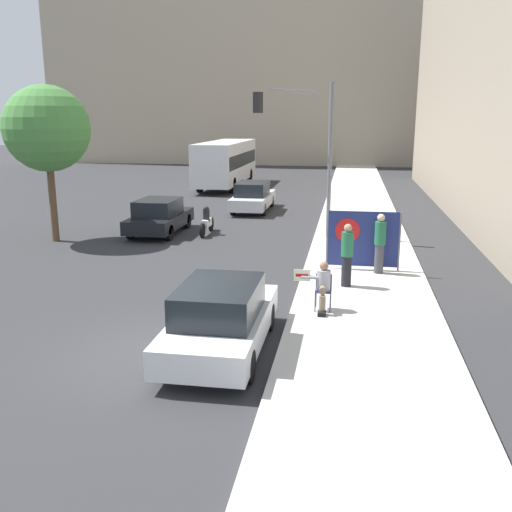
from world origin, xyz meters
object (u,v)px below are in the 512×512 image
(protest_banner, at_px, (362,239))
(traffic_light_pole, at_px, (302,133))
(car_on_road_midblock, at_px, (253,197))
(jogger_on_sidewalk, at_px, (347,255))
(parked_car_curbside, at_px, (221,318))
(seated_protester, at_px, (323,285))
(city_bus_on_road, at_px, (226,161))
(pedestrian_behind, at_px, (380,243))
(motorcycle_on_road, at_px, (207,222))
(car_on_road_nearest, at_px, (159,216))
(street_tree_near_curb, at_px, (47,129))

(protest_banner, bearing_deg, traffic_light_pole, 114.27)
(car_on_road_midblock, bearing_deg, traffic_light_pole, -63.96)
(jogger_on_sidewalk, distance_m, parked_car_curbside, 5.45)
(seated_protester, xyz_separation_m, protest_banner, (1.02, 4.17, 0.30))
(parked_car_curbside, xyz_separation_m, city_bus_on_road, (-6.03, 28.22, 1.06))
(pedestrian_behind, bearing_deg, motorcycle_on_road, -157.55)
(motorcycle_on_road, bearing_deg, parked_car_curbside, -74.43)
(car_on_road_nearest, bearing_deg, jogger_on_sidewalk, -41.55)
(protest_banner, height_order, motorcycle_on_road, protest_banner)
(pedestrian_behind, height_order, traffic_light_pole, traffic_light_pole)
(parked_car_curbside, bearing_deg, city_bus_on_road, 102.06)
(city_bus_on_road, bearing_deg, street_tree_near_curb, -99.07)
(protest_banner, relative_size, parked_car_curbside, 0.52)
(traffic_light_pole, relative_size, city_bus_on_road, 0.59)
(parked_car_curbside, bearing_deg, car_on_road_nearest, 114.39)
(protest_banner, distance_m, motorcycle_on_road, 8.29)
(seated_protester, height_order, motorcycle_on_road, seated_protester)
(protest_banner, xyz_separation_m, traffic_light_pole, (-2.39, 5.31, 3.08))
(seated_protester, bearing_deg, car_on_road_midblock, 105.66)
(motorcycle_on_road, bearing_deg, street_tree_near_curb, -157.89)
(car_on_road_nearest, height_order, street_tree_near_curb, street_tree_near_curb)
(parked_car_curbside, height_order, street_tree_near_curb, street_tree_near_curb)
(parked_car_curbside, relative_size, car_on_road_nearest, 1.05)
(car_on_road_nearest, relative_size, motorcycle_on_road, 2.02)
(pedestrian_behind, relative_size, traffic_light_pole, 0.31)
(traffic_light_pole, bearing_deg, city_bus_on_road, 112.34)
(traffic_light_pole, bearing_deg, protest_banner, -65.73)
(jogger_on_sidewalk, bearing_deg, city_bus_on_road, -80.58)
(jogger_on_sidewalk, xyz_separation_m, pedestrian_behind, (0.97, 1.57, 0.03))
(traffic_light_pole, relative_size, parked_car_curbside, 1.36)
(seated_protester, distance_m, city_bus_on_road, 26.89)
(traffic_light_pole, height_order, car_on_road_nearest, traffic_light_pole)
(car_on_road_midblock, bearing_deg, city_bus_on_road, 109.89)
(protest_banner, relative_size, street_tree_near_curb, 0.38)
(jogger_on_sidewalk, distance_m, motorcycle_on_road, 9.34)
(car_on_road_nearest, xyz_separation_m, street_tree_near_curb, (-3.63, -2.08, 3.65))
(car_on_road_midblock, relative_size, motorcycle_on_road, 2.29)
(jogger_on_sidewalk, relative_size, protest_banner, 0.79)
(protest_banner, xyz_separation_m, car_on_road_nearest, (-8.36, 5.07, -0.39))
(car_on_road_midblock, bearing_deg, pedestrian_behind, -63.41)
(street_tree_near_curb, bearing_deg, seated_protester, -33.11)
(city_bus_on_road, bearing_deg, traffic_light_pole, -67.66)
(protest_banner, height_order, street_tree_near_curb, street_tree_near_curb)
(traffic_light_pole, xyz_separation_m, car_on_road_nearest, (-5.97, -0.24, -3.48))
(jogger_on_sidewalk, relative_size, street_tree_near_curb, 0.30)
(jogger_on_sidewalk, distance_m, traffic_light_pole, 8.13)
(pedestrian_behind, height_order, motorcycle_on_road, pedestrian_behind)
(city_bus_on_road, bearing_deg, car_on_road_midblock, -70.11)
(parked_car_curbside, distance_m, motorcycle_on_road, 12.48)
(traffic_light_pole, xyz_separation_m, car_on_road_midblock, (-3.06, 6.27, -3.46))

